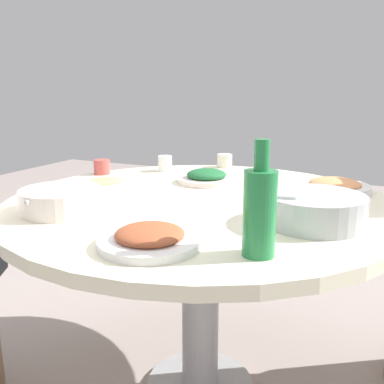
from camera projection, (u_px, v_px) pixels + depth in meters
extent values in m
cylinder|color=#99999E|center=(200.00, 300.00, 1.51)|extent=(0.13, 0.13, 0.67)
cylinder|color=#EAE5C3|center=(201.00, 204.00, 1.43)|extent=(1.30, 1.30, 0.04)
cylinder|color=#B2B5BA|center=(314.00, 209.00, 1.16)|extent=(0.28, 0.28, 0.08)
ellipsoid|color=white|center=(314.00, 208.00, 1.15)|extent=(0.23, 0.23, 0.09)
cube|color=white|center=(286.00, 191.00, 1.16)|extent=(0.08, 0.16, 0.01)
cylinder|color=white|center=(61.00, 200.00, 1.27)|extent=(0.24, 0.24, 0.07)
cylinder|color=black|center=(61.00, 202.00, 1.27)|extent=(0.21, 0.21, 0.05)
cylinder|color=silver|center=(61.00, 192.00, 1.26)|extent=(0.02, 0.27, 0.01)
cylinder|color=silver|center=(206.00, 180.00, 1.67)|extent=(0.23, 0.23, 0.02)
ellipsoid|color=#1F6032|center=(207.00, 174.00, 1.67)|extent=(0.15, 0.15, 0.04)
cylinder|color=white|center=(150.00, 242.00, 1.00)|extent=(0.25, 0.25, 0.02)
ellipsoid|color=#A54F2E|center=(150.00, 234.00, 1.00)|extent=(0.16, 0.16, 0.04)
cylinder|color=white|center=(335.00, 188.00, 1.53)|extent=(0.25, 0.25, 0.03)
ellipsoid|color=tan|center=(335.00, 183.00, 1.52)|extent=(0.18, 0.18, 0.03)
cylinder|color=white|center=(107.00, 184.00, 1.60)|extent=(0.19, 0.19, 0.02)
ellipsoid|color=#D6B66D|center=(107.00, 181.00, 1.60)|extent=(0.13, 0.13, 0.02)
cylinder|color=#237E40|center=(260.00, 214.00, 0.92)|extent=(0.07, 0.07, 0.19)
cylinder|color=#237E40|center=(262.00, 155.00, 0.89)|extent=(0.03, 0.03, 0.07)
cylinder|color=beige|center=(225.00, 161.00, 1.99)|extent=(0.07, 0.07, 0.06)
cylinder|color=white|center=(165.00, 163.00, 1.90)|extent=(0.06, 0.06, 0.07)
cylinder|color=#C04B45|center=(102.00, 167.00, 1.83)|extent=(0.07, 0.07, 0.06)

